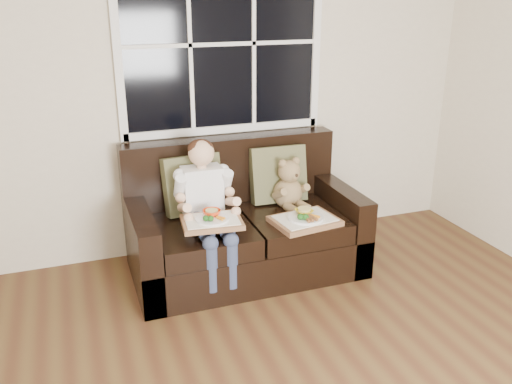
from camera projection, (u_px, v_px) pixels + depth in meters
name	position (u px, v px, depth m)	size (l,w,h in m)	color
room_walls	(382.00, 124.00, 1.87)	(4.52, 5.02, 2.71)	beige
window_back	(222.00, 44.00, 4.09)	(1.62, 0.04, 1.37)	black
loveseat	(243.00, 230.00, 4.15)	(1.70, 0.92, 0.96)	black
pillow_left	(193.00, 184.00, 4.05)	(0.46, 0.25, 0.45)	brown
pillow_right	(278.00, 174.00, 4.27)	(0.45, 0.22, 0.45)	brown
child	(206.00, 198.00, 3.82)	(0.41, 0.60, 0.93)	white
teddy_bear	(289.00, 187.00, 4.17)	(0.26, 0.32, 0.41)	#9A8451
tray_left	(212.00, 220.00, 3.65)	(0.43, 0.35, 0.09)	#936142
tray_right	(305.00, 219.00, 3.90)	(0.50, 0.41, 0.10)	#936142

